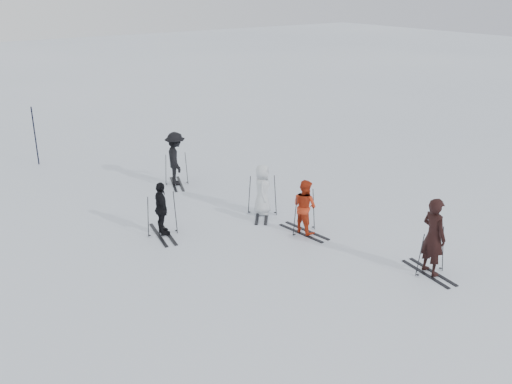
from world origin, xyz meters
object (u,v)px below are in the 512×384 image
Objects in this scene: piste_marker at (35,136)px; skier_uphill_left at (162,210)px; skier_red at (305,207)px; skier_grey at (262,190)px; skier_uphill_far at (176,159)px; skier_near_dark at (433,237)px.

skier_uphill_left is at bearing -83.69° from piste_marker.
skier_red is at bearing -68.44° from piste_marker.
skier_grey is 1.01× the size of skier_uphill_left.
skier_red is 5.86m from skier_uphill_far.
piste_marker reaches higher than skier_uphill_left.
piste_marker is at bearing 63.49° from skier_grey.
skier_near_dark is 9.65m from skier_uphill_far.
skier_uphill_far reaches higher than skier_red.
skier_grey is at bearing -146.71° from skier_uphill_far.
skier_uphill_far is (2.34, 3.54, 0.16)m from skier_uphill_left.
skier_grey is (-0.17, 1.81, 0.00)m from skier_red.
piste_marker reaches higher than skier_red.
skier_uphill_far is at bearing 20.14° from skier_near_dark.
skier_near_dark is 1.27× the size of skier_uphill_left.
skier_uphill_far is 6.22m from piste_marker.
skier_uphill_left is at bearing 167.37° from skier_uphill_far.
piste_marker is at bearing 14.85° from skier_red.
skier_uphill_far is at bearing 51.48° from skier_grey.
skier_near_dark reaches higher than skier_uphill_far.
skier_red is at bearing -135.61° from skier_grey.
skier_uphill_far reaches higher than skier_uphill_left.
skier_near_dark is 1.25× the size of skier_red.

